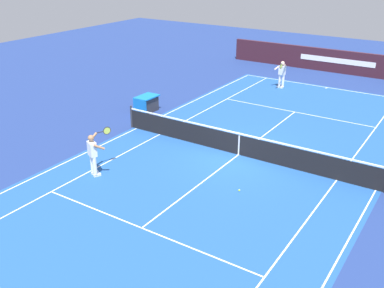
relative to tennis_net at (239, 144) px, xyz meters
name	(u,v)px	position (x,y,z in m)	size (l,w,h in m)	color
ground_plane	(239,155)	(0.00, 0.00, -0.49)	(60.00, 60.00, 0.00)	navy
court_slab	(239,155)	(0.00, 0.00, -0.49)	(24.20, 11.40, 0.00)	#1E4C93
court_line_markings	(239,155)	(0.00, 0.00, -0.49)	(23.85, 11.05, 0.01)	white
tennis_net	(239,144)	(0.00, 0.00, 0.00)	(0.10, 11.70, 1.08)	#2D2D33
stadium_barrier	(347,63)	(-15.90, 0.00, 0.29)	(0.26, 17.00, 1.57)	#381923
tennis_player_near	(93,153)	(4.61, -3.72, 0.44)	(1.19, 0.75, 1.70)	white
tennis_player_far	(282,73)	(-10.27, -2.43, 0.44)	(1.12, 0.77, 1.70)	white
tennis_ball	(239,190)	(2.72, 1.45, -0.46)	(0.07, 0.07, 0.07)	#CCE01E
equipment_cart_tarped	(147,104)	(-2.16, -6.60, -0.05)	(1.25, 0.84, 0.85)	#2D2D33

